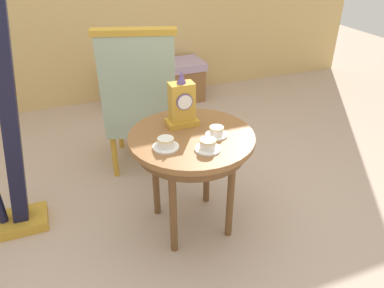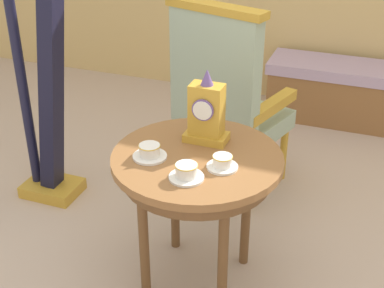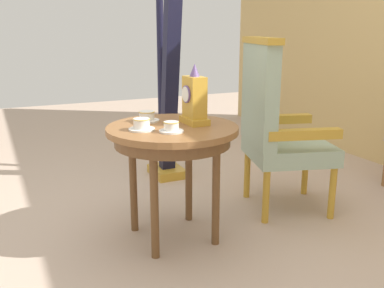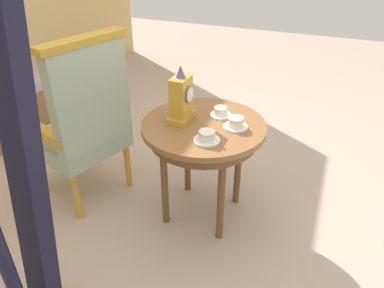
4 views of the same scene
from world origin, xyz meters
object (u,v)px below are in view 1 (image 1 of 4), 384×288
object	(u,v)px
harp	(0,129)
teacup_left	(166,144)
window_bench	(159,83)
teacup_center	(216,132)
mantel_clock	(182,104)
teacup_right	(208,145)
side_table	(191,146)
armchair	(140,100)

from	to	relation	value
harp	teacup_left	bearing A→B (deg)	-29.02
window_bench	teacup_center	bearing A→B (deg)	-96.81
window_bench	mantel_clock	bearing A→B (deg)	-101.66
teacup_left	teacup_center	distance (m)	0.31
mantel_clock	window_bench	distance (m)	1.98
teacup_left	teacup_right	distance (m)	0.23
teacup_left	window_bench	bearing A→B (deg)	75.04
side_table	window_bench	size ratio (longest dim) A/B	0.73
armchair	teacup_center	bearing A→B (deg)	-73.73
teacup_left	harp	distance (m)	0.95
side_table	window_bench	distance (m)	2.06
side_table	teacup_left	size ratio (longest dim) A/B	5.07
window_bench	teacup_left	bearing A→B (deg)	-104.96
teacup_left	teacup_center	xyz separation A→B (m)	(0.31, 0.03, -0.00)
teacup_right	mantel_clock	xyz separation A→B (m)	(-0.03, 0.32, 0.11)
mantel_clock	side_table	bearing A→B (deg)	-86.60
teacup_left	teacup_right	bearing A→B (deg)	-26.34
side_table	teacup_center	xyz separation A→B (m)	(0.13, -0.06, 0.10)
teacup_center	window_bench	bearing A→B (deg)	83.19
teacup_right	window_bench	bearing A→B (deg)	80.81
armchair	window_bench	xyz separation A→B (m)	(0.49, 1.22, -0.37)
teacup_left	window_bench	world-z (taller)	teacup_left
harp	window_bench	bearing A→B (deg)	49.33
armchair	mantel_clock	bearing A→B (deg)	-80.58
side_table	teacup_right	bearing A→B (deg)	-83.22
armchair	window_bench	bearing A→B (deg)	68.16
teacup_right	harp	bearing A→B (deg)	151.50
teacup_left	window_bench	xyz separation A→B (m)	(0.56, 2.08, -0.47)
teacup_left	harp	size ratio (longest dim) A/B	0.08
teacup_right	harp	distance (m)	1.18
side_table	window_bench	xyz separation A→B (m)	(0.38, 1.99, -0.37)
teacup_center	harp	size ratio (longest dim) A/B	0.07
teacup_center	harp	world-z (taller)	harp
harp	side_table	bearing A→B (deg)	-20.39
mantel_clock	armchair	distance (m)	0.68
teacup_right	mantel_clock	bearing A→B (deg)	95.35
teacup_left	mantel_clock	xyz separation A→B (m)	(0.17, 0.22, 0.11)
teacup_right	harp	size ratio (longest dim) A/B	0.08
teacup_left	mantel_clock	world-z (taller)	mantel_clock
teacup_center	teacup_right	bearing A→B (deg)	-130.53
teacup_right	mantel_clock	size ratio (longest dim) A/B	0.42
teacup_center	teacup_left	bearing A→B (deg)	-175.31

